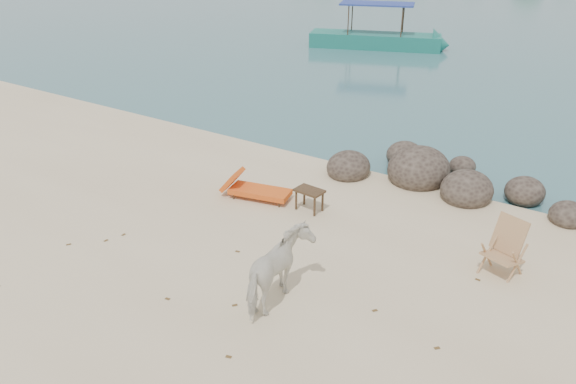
# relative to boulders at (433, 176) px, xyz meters

# --- Properties ---
(boulders) EXTENTS (6.40, 2.93, 1.21)m
(boulders) POSITION_rel_boulders_xyz_m (0.00, 0.00, 0.00)
(boulders) COLOR #2E241E
(boulders) RESTS_ON ground
(cow) EXTENTS (0.92, 1.69, 1.36)m
(cow) POSITION_rel_boulders_xyz_m (-0.51, -6.38, 0.46)
(cow) COLOR white
(cow) RESTS_ON ground
(side_table) EXTENTS (0.70, 0.49, 0.53)m
(side_table) POSITION_rel_boulders_xyz_m (-1.90, -3.04, 0.04)
(side_table) COLOR #2F2212
(side_table) RESTS_ON ground
(lounge_chair) EXTENTS (1.96, 1.03, 0.56)m
(lounge_chair) POSITION_rel_boulders_xyz_m (-3.24, -3.17, 0.05)
(lounge_chair) COLOR #DB4A19
(lounge_chair) RESTS_ON ground
(deck_chair) EXTENTS (0.90, 0.94, 1.07)m
(deck_chair) POSITION_rel_boulders_xyz_m (2.56, -3.26, 0.31)
(deck_chair) COLOR tan
(deck_chair) RESTS_ON ground
(boat_near) EXTENTS (7.86, 4.22, 3.74)m
(boat_near) POSITION_rel_boulders_xyz_m (-8.72, 15.05, 1.64)
(boat_near) COLOR #186D60
(boat_near) RESTS_ON water
(dead_leaves) EXTENTS (7.90, 7.21, 0.00)m
(dead_leaves) POSITION_rel_boulders_xyz_m (-1.47, -6.56, -0.22)
(dead_leaves) COLOR brown
(dead_leaves) RESTS_ON ground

